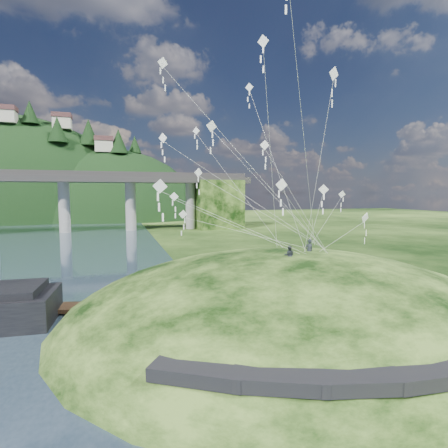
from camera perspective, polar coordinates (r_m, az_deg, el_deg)
name	(u,v)px	position (r m, az deg, el deg)	size (l,w,h in m)	color
ground	(193,339)	(24.34, -5.06, -18.16)	(320.00, 320.00, 0.00)	black
grass_hill	(288,334)	(29.22, 10.34, -17.32)	(36.00, 32.00, 13.00)	black
footpath	(400,359)	(18.73, 26.81, -19.13)	(22.29, 5.84, 0.83)	black
bridge	(17,193)	(94.49, -30.71, 4.44)	(160.00, 11.00, 15.00)	#2D2B2B
far_ridge	(5,240)	(150.18, -32.18, -2.22)	(153.00, 70.00, 94.50)	black
wooden_dock	(88,307)	(30.89, -21.36, -12.57)	(13.17, 5.50, 0.94)	#392517
kite_flyers	(300,242)	(27.54, 12.23, -2.91)	(3.48, 2.33, 1.92)	#23272E
kite_swarm	(254,147)	(26.75, 4.86, 12.49)	(20.68, 15.38, 15.52)	white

